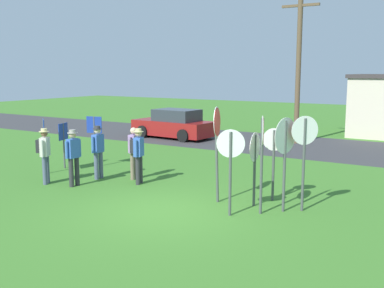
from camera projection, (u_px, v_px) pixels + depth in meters
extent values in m
plane|color=#3D7528|center=(162.00, 211.00, 11.50)|extent=(80.00, 80.00, 0.00)
cube|color=#38383A|center=(308.00, 147.00, 21.31)|extent=(60.00, 6.40, 0.01)
cylinder|color=brown|center=(298.00, 70.00, 21.76)|extent=(0.24, 0.24, 7.09)
cube|color=brown|center=(301.00, 5.00, 21.30)|extent=(1.80, 0.12, 0.12)
cube|color=maroon|center=(173.00, 128.00, 24.07)|extent=(4.41, 2.07, 0.76)
cube|color=#2D333D|center=(177.00, 115.00, 23.82)|extent=(2.33, 1.67, 0.60)
cylinder|color=black|center=(143.00, 132.00, 24.15)|extent=(0.65, 0.26, 0.64)
cylinder|color=black|center=(164.00, 128.00, 25.60)|extent=(0.65, 0.26, 0.64)
cylinder|color=black|center=(183.00, 136.00, 22.62)|extent=(0.65, 0.26, 0.64)
cylinder|color=black|center=(204.00, 132.00, 24.07)|extent=(0.65, 0.26, 0.64)
cylinder|color=#474C4C|center=(273.00, 166.00, 12.31)|extent=(0.09, 0.09, 1.93)
cylinder|color=white|center=(274.00, 139.00, 12.20)|extent=(0.57, 0.22, 0.61)
cylinder|color=red|center=(274.00, 139.00, 12.21)|extent=(0.53, 0.21, 0.56)
cylinder|color=#474C4C|center=(304.00, 165.00, 11.35)|extent=(0.10, 0.10, 2.34)
cylinder|color=white|center=(305.00, 130.00, 11.21)|extent=(0.50, 0.53, 0.72)
cylinder|color=red|center=(305.00, 130.00, 11.22)|extent=(0.47, 0.49, 0.66)
cylinder|color=#474C4C|center=(261.00, 167.00, 11.11)|extent=(0.09, 0.09, 2.37)
cylinder|color=white|center=(262.00, 131.00, 10.97)|extent=(0.32, 0.65, 0.72)
cylinder|color=red|center=(263.00, 131.00, 10.97)|extent=(0.30, 0.60, 0.66)
cylinder|color=#474C4C|center=(217.00, 156.00, 12.12)|extent=(0.16, 0.11, 2.50)
cylinder|color=white|center=(217.00, 122.00, 11.98)|extent=(0.27, 0.78, 0.81)
cylinder|color=red|center=(217.00, 122.00, 11.98)|extent=(0.26, 0.73, 0.75)
cylinder|color=#474C4C|center=(254.00, 171.00, 11.80)|extent=(0.08, 0.08, 1.88)
cylinder|color=white|center=(255.00, 147.00, 11.70)|extent=(0.07, 0.76, 0.76)
cylinder|color=red|center=(255.00, 147.00, 11.71)|extent=(0.07, 0.71, 0.71)
cylinder|color=#474C4C|center=(230.00, 174.00, 10.98)|extent=(0.10, 0.12, 2.06)
cylinder|color=white|center=(231.00, 144.00, 10.87)|extent=(0.62, 0.31, 0.68)
cylinder|color=red|center=(231.00, 143.00, 10.88)|extent=(0.58, 0.29, 0.63)
cylinder|color=#474C4C|center=(284.00, 167.00, 11.30)|extent=(0.08, 0.08, 2.29)
cylinder|color=white|center=(285.00, 136.00, 11.18)|extent=(0.21, 0.88, 0.90)
cylinder|color=red|center=(285.00, 136.00, 11.18)|extent=(0.20, 0.81, 0.83)
cylinder|color=#4C5670|center=(101.00, 165.00, 14.99)|extent=(0.14, 0.14, 0.88)
cylinder|color=#4C5670|center=(96.00, 166.00, 14.80)|extent=(0.14, 0.14, 0.88)
cube|color=#3860B7|center=(98.00, 143.00, 14.78)|extent=(0.23, 0.37, 0.58)
cylinder|color=#3860B7|center=(103.00, 143.00, 14.99)|extent=(0.09, 0.09, 0.52)
cylinder|color=#3860B7|center=(93.00, 145.00, 14.58)|extent=(0.09, 0.09, 0.52)
sphere|color=beige|center=(97.00, 131.00, 14.71)|extent=(0.21, 0.21, 0.21)
cylinder|color=#333338|center=(97.00, 129.00, 14.70)|extent=(0.32, 0.31, 0.02)
cylinder|color=#333338|center=(97.00, 127.00, 14.70)|extent=(0.19, 0.19, 0.09)
cylinder|color=#4C5670|center=(47.00, 169.00, 14.34)|extent=(0.14, 0.14, 0.88)
cylinder|color=#4C5670|center=(45.00, 171.00, 14.12)|extent=(0.14, 0.14, 0.88)
cube|color=beige|center=(45.00, 147.00, 14.11)|extent=(0.37, 0.42, 0.58)
cylinder|color=beige|center=(47.00, 146.00, 14.35)|extent=(0.09, 0.09, 0.52)
cylinder|color=beige|center=(42.00, 149.00, 13.88)|extent=(0.09, 0.09, 0.52)
sphere|color=brown|center=(44.00, 133.00, 14.05)|extent=(0.21, 0.21, 0.21)
cylinder|color=beige|center=(44.00, 132.00, 14.04)|extent=(0.31, 0.31, 0.02)
cylinder|color=beige|center=(44.00, 130.00, 14.03)|extent=(0.19, 0.19, 0.09)
cube|color=#232328|center=(39.00, 146.00, 14.12)|extent=(0.25, 0.30, 0.40)
cylinder|color=#7A6B56|center=(136.00, 165.00, 14.96)|extent=(0.14, 0.14, 0.88)
cylinder|color=#7A6B56|center=(132.00, 166.00, 14.76)|extent=(0.14, 0.14, 0.88)
cube|color=#9E7AB2|center=(134.00, 143.00, 14.74)|extent=(0.28, 0.39, 0.58)
cylinder|color=#9E7AB2|center=(137.00, 143.00, 14.97)|extent=(0.09, 0.09, 0.52)
cylinder|color=#9E7AB2|center=(130.00, 145.00, 14.53)|extent=(0.09, 0.09, 0.52)
sphere|color=beige|center=(133.00, 131.00, 14.68)|extent=(0.21, 0.21, 0.21)
cylinder|color=#2D2D33|center=(77.00, 171.00, 14.02)|extent=(0.14, 0.14, 0.88)
cylinder|color=#2D2D33|center=(71.00, 173.00, 13.85)|extent=(0.14, 0.14, 0.88)
cube|color=#3860B7|center=(73.00, 148.00, 13.82)|extent=(0.25, 0.38, 0.58)
cylinder|color=#3860B7|center=(80.00, 148.00, 14.01)|extent=(0.09, 0.09, 0.52)
cylinder|color=#3860B7|center=(67.00, 150.00, 13.63)|extent=(0.09, 0.09, 0.52)
sphere|color=tan|center=(73.00, 135.00, 13.75)|extent=(0.21, 0.21, 0.21)
cylinder|color=gray|center=(72.00, 133.00, 13.74)|extent=(0.32, 0.31, 0.02)
cylinder|color=gray|center=(72.00, 131.00, 13.73)|extent=(0.19, 0.19, 0.09)
cylinder|color=#2D2D33|center=(140.00, 169.00, 14.32)|extent=(0.14, 0.14, 0.88)
cylinder|color=#2D2D33|center=(138.00, 171.00, 14.11)|extent=(0.14, 0.14, 0.88)
cube|color=#3860B7|center=(139.00, 147.00, 14.10)|extent=(0.32, 0.41, 0.58)
cylinder|color=#3860B7|center=(141.00, 146.00, 14.33)|extent=(0.09, 0.09, 0.52)
cylinder|color=#3860B7|center=(136.00, 149.00, 13.87)|extent=(0.09, 0.09, 0.52)
sphere|color=tan|center=(138.00, 133.00, 14.03)|extent=(0.21, 0.21, 0.21)
cylinder|color=beige|center=(138.00, 132.00, 14.02)|extent=(0.32, 0.32, 0.02)
cylinder|color=beige|center=(138.00, 130.00, 14.02)|extent=(0.19, 0.19, 0.09)
cube|color=#232328|center=(133.00, 146.00, 14.14)|extent=(0.21, 0.29, 0.40)
cylinder|color=#4C4C51|center=(64.00, 146.00, 16.45)|extent=(0.06, 0.06, 1.64)
cube|color=#1E389E|center=(63.00, 132.00, 16.37)|extent=(0.20, 0.58, 0.60)
cylinder|color=#4C4C51|center=(45.00, 147.00, 15.55)|extent=(0.06, 0.06, 1.87)
cube|color=#1E389E|center=(44.00, 128.00, 15.45)|extent=(0.48, 0.39, 0.60)
cylinder|color=#4C4C51|center=(95.00, 142.00, 16.67)|extent=(0.06, 0.06, 1.85)
cube|color=#1E389E|center=(94.00, 125.00, 16.57)|extent=(0.59, 0.18, 0.60)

